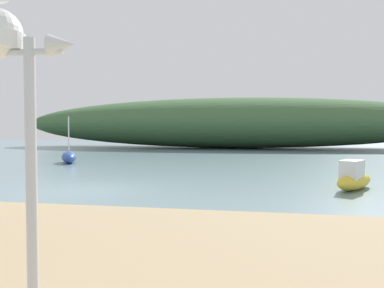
% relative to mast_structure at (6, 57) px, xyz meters
% --- Properties ---
extents(ground_plane, '(120.00, 120.00, 0.00)m').
position_rel_mast_structure_xyz_m(ground_plane, '(-3.37, 8.91, -2.95)').
color(ground_plane, gray).
extents(distant_hill, '(51.45, 12.61, 5.89)m').
position_rel_mast_structure_xyz_m(distant_hill, '(-1.13, 41.36, -0.01)').
color(distant_hill, '#3D6038').
rests_on(distant_hill, ground).
extents(mast_structure, '(1.21, 0.59, 3.29)m').
position_rel_mast_structure_xyz_m(mast_structure, '(0.00, 0.00, 0.00)').
color(mast_structure, silver).
rests_on(mast_structure, beach_sand).
extents(motorboat_outer_mooring, '(2.01, 2.61, 1.08)m').
position_rel_mast_structure_xyz_m(motorboat_outer_mooring, '(5.94, 10.71, -2.55)').
color(motorboat_outer_mooring, gold).
rests_on(motorboat_outer_mooring, ground).
extents(sailboat_far_left, '(2.12, 2.75, 3.00)m').
position_rel_mast_structure_xyz_m(sailboat_far_left, '(-9.61, 18.85, -2.57)').
color(sailboat_far_left, '#2D4C9E').
rests_on(sailboat_far_left, ground).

